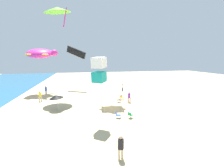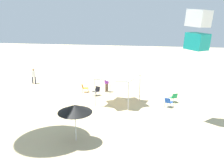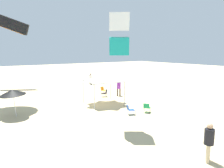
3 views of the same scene
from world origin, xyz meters
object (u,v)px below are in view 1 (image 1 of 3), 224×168
(folding_chair_near_cooler, at_px, (119,100))
(canopy_tent, at_px, (112,92))
(folding_chair_right_of_tent, at_px, (117,115))
(kite_parafoil_black, at_px, (76,52))
(person_far_stroller, at_px, (121,145))
(person_by_tent, at_px, (40,95))
(kite_turtle_magenta, at_px, (40,53))
(person_beachcomber, at_px, (122,87))
(person_kite_handler, at_px, (129,96))
(kite_delta_lime, at_px, (57,10))
(folding_chair_facing_ocean, at_px, (130,115))
(folding_chair_left_of_tent, at_px, (121,97))
(person_near_umbrella, at_px, (46,90))
(kite_box_white, at_px, (99,70))
(beach_umbrella, at_px, (56,97))

(folding_chair_near_cooler, bearing_deg, canopy_tent, -15.74)
(folding_chair_right_of_tent, bearing_deg, kite_parafoil_black, 37.48)
(folding_chair_near_cooler, distance_m, folding_chair_right_of_tent, 6.98)
(person_far_stroller, height_order, person_by_tent, person_far_stroller)
(person_far_stroller, bearing_deg, kite_turtle_magenta, 81.31)
(folding_chair_right_of_tent, distance_m, person_beachcomber, 15.87)
(person_kite_handler, height_order, kite_delta_lime, kite_delta_lime)
(folding_chair_near_cooler, relative_size, person_by_tent, 0.45)
(folding_chair_facing_ocean, relative_size, kite_turtle_magenta, 0.13)
(canopy_tent, height_order, person_far_stroller, canopy_tent)
(folding_chair_right_of_tent, relative_size, folding_chair_left_of_tent, 1.00)
(folding_chair_facing_ocean, height_order, person_near_umbrella, person_near_umbrella)
(folding_chair_right_of_tent, relative_size, person_by_tent, 0.45)
(kite_parafoil_black, distance_m, kite_turtle_magenta, 7.63)
(folding_chair_facing_ocean, distance_m, kite_parafoil_black, 22.39)
(folding_chair_near_cooler, bearing_deg, person_by_tent, -83.62)
(kite_box_white, bearing_deg, kite_parafoil_black, 132.88)
(folding_chair_right_of_tent, bearing_deg, kite_turtle_magenta, 59.23)
(person_by_tent, distance_m, kite_turtle_magenta, 9.73)
(person_far_stroller, bearing_deg, kite_parafoil_black, 65.06)
(person_near_umbrella, xyz_separation_m, kite_turtle_magenta, (1.54, 0.87, 7.23))
(kite_parafoil_black, bearing_deg, person_far_stroller, -48.52)
(kite_parafoil_black, bearing_deg, kite_turtle_magenta, -122.10)
(folding_chair_facing_ocean, relative_size, folding_chair_left_of_tent, 1.00)
(beach_umbrella, distance_m, kite_box_white, 9.34)
(folding_chair_left_of_tent, relative_size, person_kite_handler, 0.45)
(beach_umbrella, height_order, person_beachcomber, beach_umbrella)
(person_by_tent, bearing_deg, folding_chair_facing_ocean, -36.11)
(person_far_stroller, height_order, kite_turtle_magenta, kite_turtle_magenta)
(person_far_stroller, bearing_deg, kite_box_white, 65.33)
(kite_parafoil_black, bearing_deg, person_beachcomber, 10.86)
(person_by_tent, relative_size, kite_turtle_magenta, 0.29)
(folding_chair_near_cooler, xyz_separation_m, person_near_umbrella, (8.06, 13.18, 0.60))
(person_beachcomber, relative_size, person_kite_handler, 0.94)
(kite_delta_lime, xyz_separation_m, kite_box_white, (-12.75, -5.34, -9.18))
(canopy_tent, relative_size, kite_delta_lime, 0.56)
(beach_umbrella, height_order, kite_turtle_magenta, kite_turtle_magenta)
(kite_turtle_magenta, bearing_deg, kite_box_white, -58.49)
(kite_delta_lime, bearing_deg, kite_parafoil_black, -64.47)
(folding_chair_facing_ocean, bearing_deg, person_by_tent, 17.16)
(person_beachcomber, height_order, kite_box_white, kite_box_white)
(person_near_umbrella, relative_size, kite_parafoil_black, 0.41)
(kite_turtle_magenta, bearing_deg, kite_delta_lime, -47.37)
(person_kite_handler, bearing_deg, folding_chair_left_of_tent, 117.23)
(canopy_tent, height_order, kite_parafoil_black, kite_parafoil_black)
(person_far_stroller, distance_m, kite_delta_lime, 24.22)
(kite_parafoil_black, bearing_deg, folding_chair_right_of_tent, -41.09)
(beach_umbrella, xyz_separation_m, person_kite_handler, (1.51, -11.27, -0.89))
(person_near_umbrella, relative_size, kite_box_white, 0.69)
(beach_umbrella, height_order, folding_chair_facing_ocean, beach_umbrella)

